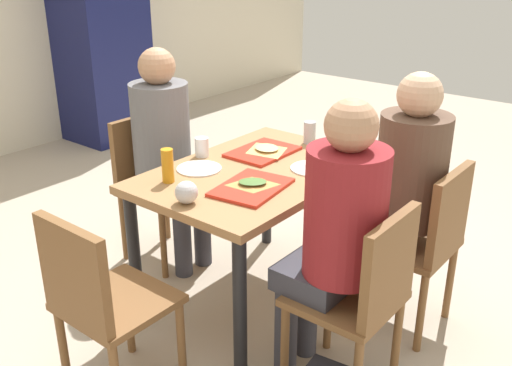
{
  "coord_description": "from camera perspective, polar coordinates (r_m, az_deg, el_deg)",
  "views": [
    {
      "loc": [
        -2.08,
        -1.67,
        1.77
      ],
      "look_at": [
        0.0,
        0.0,
        0.66
      ],
      "focal_mm": 40.92,
      "sensor_mm": 36.0,
      "label": 1
    }
  ],
  "objects": [
    {
      "name": "condiment_bottle",
      "position": [
        2.71,
        -8.63,
        1.69
      ],
      "size": [
        0.06,
        0.06,
        0.16
      ],
      "primitive_type": "cylinder",
      "color": "orange",
      "rests_on": "main_table"
    },
    {
      "name": "pizza_slice_a",
      "position": [
        2.63,
        -0.34,
        0.0
      ],
      "size": [
        0.22,
        0.23,
        0.02
      ],
      "color": "#C68C47",
      "rests_on": "tray_red_near"
    },
    {
      "name": "ground_plane",
      "position": [
        3.2,
        0.0,
        -11.14
      ],
      "size": [
        10.0,
        10.0,
        0.02
      ],
      "primitive_type": "cube",
      "color": "#B7A893"
    },
    {
      "name": "plastic_cup_b",
      "position": [
        2.68,
        5.99,
        0.9
      ],
      "size": [
        0.07,
        0.07,
        0.1
      ],
      "primitive_type": "cylinder",
      "color": "white",
      "rests_on": "main_table"
    },
    {
      "name": "chair_near_left",
      "position": [
        2.37,
        10.51,
        -10.45
      ],
      "size": [
        0.4,
        0.4,
        0.84
      ],
      "color": "brown",
      "rests_on": "ground_plane"
    },
    {
      "name": "pizza_slice_b",
      "position": [
        3.06,
        1.05,
        3.35
      ],
      "size": [
        0.25,
        0.26,
        0.02
      ],
      "color": "#DBAD60",
      "rests_on": "tray_red_far"
    },
    {
      "name": "person_in_brown_jacket",
      "position": [
        2.78,
        14.17,
        0.14
      ],
      "size": [
        0.32,
        0.42,
        1.25
      ],
      "color": "#383842",
      "rests_on": "ground_plane"
    },
    {
      "name": "foil_bundle",
      "position": [
        2.48,
        -6.82,
        -0.91
      ],
      "size": [
        0.1,
        0.1,
        0.1
      ],
      "primitive_type": "sphere",
      "color": "silver",
      "rests_on": "main_table"
    },
    {
      "name": "person_far_side",
      "position": [
        3.27,
        -8.78,
        3.97
      ],
      "size": [
        0.32,
        0.42,
        1.25
      ],
      "color": "#383842",
      "rests_on": "ground_plane"
    },
    {
      "name": "drink_fridge",
      "position": [
        5.69,
        -14.87,
        13.61
      ],
      "size": [
        0.7,
        0.6,
        1.9
      ],
      "primitive_type": "cube",
      "color": "#14194C",
      "rests_on": "ground_plane"
    },
    {
      "name": "main_table",
      "position": [
        2.89,
        0.0,
        -0.46
      ],
      "size": [
        1.17,
        0.79,
        0.73
      ],
      "color": "#9E7247",
      "rests_on": "ground_plane"
    },
    {
      "name": "paper_plate_near_edge",
      "position": [
        2.87,
        5.57,
        1.43
      ],
      "size": [
        0.22,
        0.22,
        0.01
      ],
      "primitive_type": "cylinder",
      "color": "white",
      "rests_on": "main_table"
    },
    {
      "name": "person_in_red",
      "position": [
        2.3,
        7.89,
        -4.19
      ],
      "size": [
        0.32,
        0.42,
        1.25
      ],
      "color": "#383842",
      "rests_on": "ground_plane"
    },
    {
      "name": "plastic_cup_a",
      "position": [
        3.03,
        -5.31,
        3.52
      ],
      "size": [
        0.07,
        0.07,
        0.1
      ],
      "primitive_type": "cylinder",
      "color": "white",
      "rests_on": "main_table"
    },
    {
      "name": "chair_left_end",
      "position": [
        2.37,
        -15.06,
        -10.8
      ],
      "size": [
        0.4,
        0.4,
        0.84
      ],
      "color": "brown",
      "rests_on": "ground_plane"
    },
    {
      "name": "tray_red_far",
      "position": [
        3.07,
        0.67,
        3.07
      ],
      "size": [
        0.36,
        0.26,
        0.02
      ],
      "primitive_type": "cube",
      "rotation": [
        0.0,
        0.0,
        0.01
      ],
      "color": "red",
      "rests_on": "main_table"
    },
    {
      "name": "paper_plate_center",
      "position": [
        2.87,
        -5.58,
        1.42
      ],
      "size": [
        0.22,
        0.22,
        0.01
      ],
      "primitive_type": "cylinder",
      "color": "white",
      "rests_on": "main_table"
    },
    {
      "name": "chair_far_side",
      "position": [
        3.45,
        -10.13,
        0.54
      ],
      "size": [
        0.4,
        0.4,
        0.84
      ],
      "color": "brown",
      "rests_on": "ground_plane"
    },
    {
      "name": "soda_can",
      "position": [
        3.23,
        5.27,
        4.93
      ],
      "size": [
        0.07,
        0.07,
        0.12
      ],
      "primitive_type": "cylinder",
      "color": "#B7BCC6",
      "rests_on": "main_table"
    },
    {
      "name": "tray_red_near",
      "position": [
        2.63,
        -0.44,
        -0.42
      ],
      "size": [
        0.39,
        0.31,
        0.02
      ],
      "primitive_type": "cube",
      "rotation": [
        0.0,
        0.0,
        0.14
      ],
      "color": "red",
      "rests_on": "main_table"
    },
    {
      "name": "chair_near_right",
      "position": [
        2.83,
        16.25,
        -5.15
      ],
      "size": [
        0.4,
        0.4,
        0.84
      ],
      "color": "brown",
      "rests_on": "ground_plane"
    }
  ]
}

